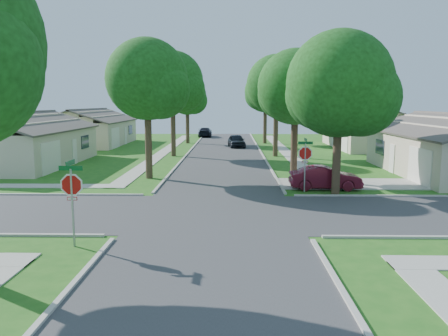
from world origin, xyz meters
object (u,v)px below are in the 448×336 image
stop_sign_ne (305,156)px  tree_ne_corner (340,89)px  house_ne_far (372,134)px  car_driveway (325,178)px  tree_w_mid (173,85)px  house_nw_far (90,132)px  tree_w_near (148,83)px  tree_e_near (296,91)px  house_nw_near (21,146)px  stop_sign_sw (72,188)px  car_curb_west (205,132)px  tree_w_far (188,98)px  car_curb_east (236,141)px  tree_e_mid (277,87)px  tree_e_far (266,94)px

stop_sign_ne → tree_ne_corner: size_ratio=0.34×
house_ne_far → car_driveway: size_ratio=3.38×
stop_sign_ne → tree_w_mid: tree_w_mid is taller
house_ne_far → house_nw_far: size_ratio=1.00×
stop_sign_ne → tree_w_near: bearing=155.3°
tree_e_near → tree_ne_corner: (1.61, -4.80, -0.05)m
stop_sign_ne → house_nw_far: house_nw_far is taller
house_ne_far → house_nw_near: same height
tree_ne_corner → car_driveway: (-0.36, 1.29, -4.93)m
stop_sign_ne → stop_sign_sw: bearing=-135.0°
tree_ne_corner → car_curb_west: bearing=103.5°
stop_sign_sw → house_ne_far: house_ne_far is taller
house_nw_far → tree_w_far: bearing=10.0°
tree_w_near → car_curb_west: bearing=87.6°
house_nw_near → tree_w_mid: bearing=27.9°
tree_w_far → car_curb_east: 8.87m
stop_sign_ne → house_nw_far: size_ratio=0.22×
house_ne_far → house_nw_near: 34.91m
tree_w_mid → tree_w_far: tree_w_mid is taller
stop_sign_sw → tree_w_far: 38.86m
stop_sign_sw → tree_w_mid: bearing=89.9°
stop_sign_ne → house_ne_far: (11.29, 24.30, -0.51)m
tree_ne_corner → car_driveway: size_ratio=2.15×
tree_e_mid → car_curb_east: bearing=113.0°
stop_sign_sw → tree_ne_corner: (11.06, 8.91, 3.56)m
tree_w_far → house_nw_near: (-11.34, -19.01, -3.99)m
tree_e_mid → car_curb_east: size_ratio=2.20×
car_driveway → tree_w_near: bearing=72.6°
tree_e_mid → tree_w_far: (-9.41, 13.00, -0.75)m
tree_e_mid → tree_ne_corner: size_ratio=1.06×
tree_e_near → tree_e_far: (0.00, 25.00, 0.34)m
stop_sign_sw → house_nw_near: house_nw_near is taller
tree_w_mid → car_curb_west: bearing=86.4°
tree_e_mid → tree_w_mid: tree_w_mid is taller
tree_w_near → house_nw_near: size_ratio=0.66×
tree_w_far → house_nw_far: size_ratio=0.59×
tree_ne_corner → house_nw_near: size_ratio=0.64×
tree_e_far → car_driveway: bearing=-87.5°
house_nw_far → car_curb_west: 17.61m
car_driveway → tree_e_near: bearing=20.4°
tree_e_near → car_driveway: bearing=-70.4°
tree_e_far → car_driveway: size_ratio=2.17×
stop_sign_sw → car_curb_west: 48.81m
stop_sign_sw → tree_e_far: 40.04m
stop_sign_sw → tree_e_mid: bearing=69.8°
stop_sign_ne → tree_w_far: 30.96m
house_nw_near → car_curb_east: house_nw_near is taller
tree_w_mid → tree_ne_corner: 20.10m
tree_e_near → tree_w_far: size_ratio=1.03×
car_curb_east → tree_w_far: bearing=135.4°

